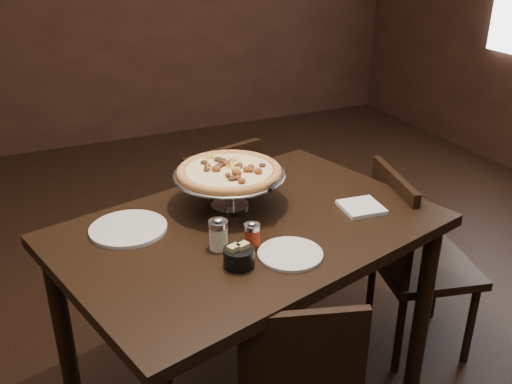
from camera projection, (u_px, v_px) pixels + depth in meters
name	position (u px, v px, depth m)	size (l,w,h in m)	color
room	(261.00, 69.00, 1.75)	(6.04, 7.04, 2.84)	black
dining_table	(249.00, 251.00, 2.09)	(1.51, 1.19, 0.83)	black
pizza_stand	(229.00, 172.00, 2.12)	(0.42, 0.42, 0.17)	#ACACB3
parmesan_shaker	(218.00, 234.00, 1.87)	(0.07, 0.07, 0.11)	#F9F2C1
pepper_flake_shaker	(252.00, 235.00, 1.88)	(0.05, 0.05, 0.10)	maroon
packet_caddy	(239.00, 257.00, 1.79)	(0.10, 0.10, 0.08)	black
napkin_stack	(361.00, 207.00, 2.15)	(0.15, 0.15, 0.02)	silver
plate_left	(128.00, 229.00, 2.00)	(0.27, 0.27, 0.01)	silver
plate_near	(290.00, 254.00, 1.85)	(0.21, 0.21, 0.01)	silver
serving_spatula	(273.00, 185.00, 2.02)	(0.15, 0.15, 0.02)	#ACACB3
chair_far	(211.00, 219.00, 2.81)	(0.51, 0.51, 0.90)	black
chair_side	(411.00, 256.00, 2.50)	(0.50, 0.50, 0.89)	black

